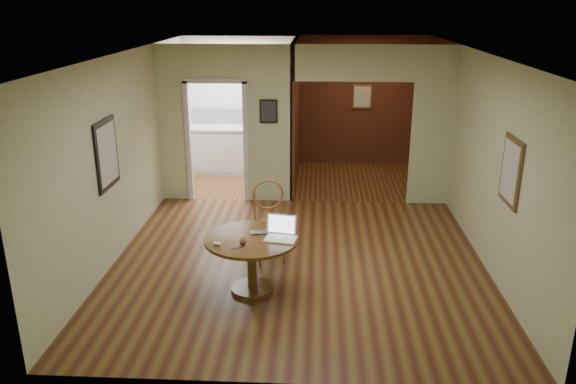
# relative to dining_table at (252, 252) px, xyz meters

# --- Properties ---
(floor) EXTENTS (5.00, 5.00, 0.00)m
(floor) POSITION_rel_dining_table_xyz_m (0.53, 0.75, -0.52)
(floor) COLOR #4B2315
(floor) RESTS_ON ground
(room_shell) EXTENTS (5.20, 7.50, 5.00)m
(room_shell) POSITION_rel_dining_table_xyz_m (0.07, 3.85, 0.77)
(room_shell) COLOR white
(room_shell) RESTS_ON ground
(dining_table) EXTENTS (1.12, 1.12, 0.70)m
(dining_table) POSITION_rel_dining_table_xyz_m (0.00, 0.00, 0.00)
(dining_table) COLOR brown
(dining_table) RESTS_ON ground
(chair) EXTENTS (0.55, 0.55, 1.09)m
(chair) POSITION_rel_dining_table_xyz_m (0.13, 0.95, 0.09)
(chair) COLOR #9E5E38
(chair) RESTS_ON ground
(open_laptop) EXTENTS (0.41, 0.38, 0.26)m
(open_laptop) POSITION_rel_dining_table_xyz_m (0.35, 0.03, 0.25)
(open_laptop) COLOR white
(open_laptop) RESTS_ON dining_table
(closed_laptop) EXTENTS (0.33, 0.25, 0.02)m
(closed_laptop) POSITION_rel_dining_table_xyz_m (0.12, 0.11, 0.19)
(closed_laptop) COLOR #ADAEB2
(closed_laptop) RESTS_ON dining_table
(mouse) EXTENTS (0.12, 0.08, 0.04)m
(mouse) POSITION_rel_dining_table_xyz_m (-0.37, -0.24, 0.20)
(mouse) COLOR white
(mouse) RESTS_ON dining_table
(wine_glass) EXTENTS (0.08, 0.08, 0.09)m
(wine_glass) POSITION_rel_dining_table_xyz_m (-0.07, -0.21, 0.23)
(wine_glass) COLOR white
(wine_glass) RESTS_ON dining_table
(pen) EXTENTS (0.13, 0.08, 0.01)m
(pen) POSITION_rel_dining_table_xyz_m (-0.13, -0.31, 0.19)
(pen) COLOR #0B1452
(pen) RESTS_ON dining_table
(kitchen_cabinet) EXTENTS (2.06, 0.60, 0.94)m
(kitchen_cabinet) POSITION_rel_dining_table_xyz_m (-0.82, 4.95, -0.05)
(kitchen_cabinet) COLOR silver
(kitchen_cabinet) RESTS_ON ground
(grocery_bag) EXTENTS (0.39, 0.37, 0.32)m
(grocery_bag) POSITION_rel_dining_table_xyz_m (-0.17, 4.95, 0.58)
(grocery_bag) COLOR tan
(grocery_bag) RESTS_ON kitchen_cabinet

